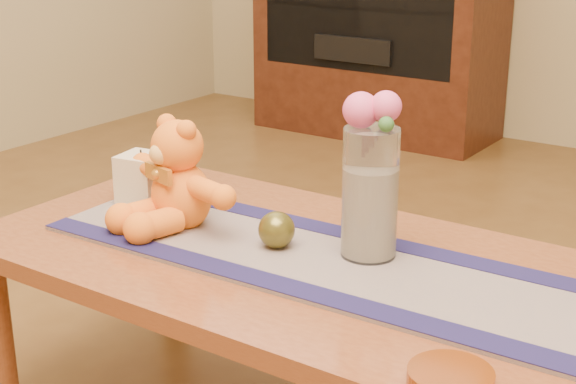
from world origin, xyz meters
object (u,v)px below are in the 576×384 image
Objects in this scene: teddy_bear at (180,174)px; amber_dish at (450,379)px; pillar_candle at (142,178)px; glass_vase at (370,193)px; bronze_ball at (277,230)px.

teddy_bear reaches higher than amber_dish.
glass_vase is at bearing 1.94° from pillar_candle.
amber_dish is (0.93, -0.33, -0.05)m from pillar_candle.
glass_vase reaches higher than bronze_ball.
glass_vase reaches higher than teddy_bear.
teddy_bear is at bearing 159.95° from amber_dish.
teddy_bear reaches higher than bronze_ball.
pillar_candle reaches higher than bronze_ball.
glass_vase reaches higher than amber_dish.
amber_dish is at bearing -46.36° from glass_vase.
bronze_ball reaches higher than amber_dish.
teddy_bear is 0.26m from bronze_ball.
teddy_bear is 0.43m from glass_vase.
teddy_bear reaches higher than pillar_candle.
amber_dish is (0.76, -0.28, -0.11)m from teddy_bear.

